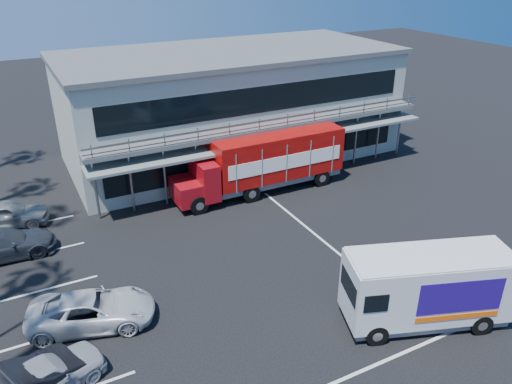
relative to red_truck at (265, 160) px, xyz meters
name	(u,v)px	position (x,y,z in m)	size (l,w,h in m)	color
ground	(310,270)	(-2.27, -8.50, -1.95)	(120.00, 120.00, 0.00)	black
building	(231,104)	(0.73, 6.44, 1.71)	(22.40, 12.00, 7.30)	#959B8E
red_truck	(265,160)	(0.00, 0.00, 0.00)	(10.54, 2.60, 3.55)	maroon
white_van	(427,287)	(-0.28, -13.50, -0.32)	(6.64, 4.12, 3.07)	silver
parked_car_a	(43,378)	(-13.87, -10.50, -1.26)	(1.64, 4.07, 1.39)	#A8AAAF
parked_car_c	(92,310)	(-11.77, -7.70, -1.29)	(2.20, 4.78, 1.33)	silver
parked_car_d	(1,245)	(-14.63, -0.90, -1.25)	(1.96, 4.83, 1.40)	#292F37
parked_car_e	(6,214)	(-14.24, 2.30, -1.23)	(1.69, 4.19, 1.43)	gray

